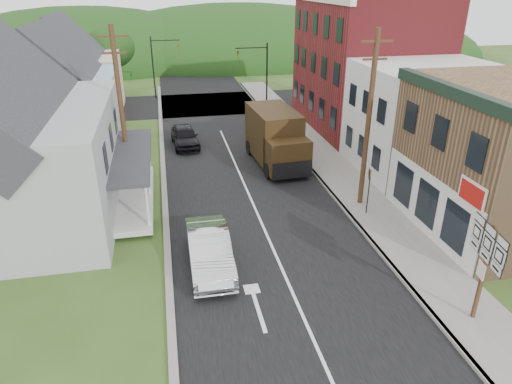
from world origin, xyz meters
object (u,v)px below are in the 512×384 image
silver_sedan (209,250)px  delivery_van (276,138)px  warning_sign (369,184)px  route_sign_cluster (485,259)px  dark_sedan (185,137)px

silver_sedan → delivery_van: 12.24m
warning_sign → silver_sedan: bearing=-142.7°
delivery_van → route_sign_cluster: 16.39m
silver_sedan → dark_sedan: (-0.07, 15.62, -0.07)m
dark_sedan → warning_sign: size_ratio=1.70×
route_sign_cluster → warning_sign: size_ratio=1.47×
silver_sedan → route_sign_cluster: bearing=-30.7°
warning_sign → dark_sedan: bearing=141.0°
silver_sedan → delivery_van: size_ratio=0.76×
silver_sedan → warning_sign: size_ratio=1.92×
route_sign_cluster → warning_sign: bearing=102.9°
delivery_van → silver_sedan: bearing=-120.8°
delivery_van → warning_sign: 8.39m
silver_sedan → route_sign_cluster: (8.69, -5.16, 1.75)m
delivery_van → route_sign_cluster: size_ratio=1.74×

